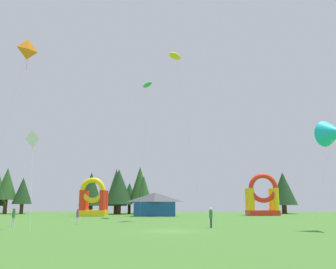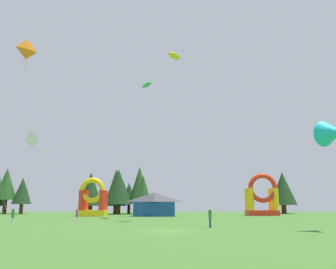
# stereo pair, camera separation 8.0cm
# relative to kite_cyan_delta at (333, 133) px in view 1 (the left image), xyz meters

# --- Properties ---
(ground_plane) EXTENTS (120.00, 120.00, 0.00)m
(ground_plane) POSITION_rel_kite_cyan_delta_xyz_m (-14.31, 0.26, -8.28)
(ground_plane) COLOR #3D6B28
(kite_cyan_delta) EXTENTS (4.51, 2.93, 9.52)m
(kite_cyan_delta) POSITION_rel_kite_cyan_delta_xyz_m (0.00, 0.00, 0.00)
(kite_cyan_delta) COLOR #19B7CC
(kite_cyan_delta) RESTS_ON ground_plane
(kite_orange_diamond) EXTENTS (3.98, 1.11, 16.48)m
(kite_orange_diamond) POSITION_rel_kite_cyan_delta_xyz_m (-26.90, -0.31, 7.46)
(kite_orange_diamond) COLOR orange
(kite_orange_diamond) RESTS_ON ground_plane
(kite_yellow_parafoil) EXTENTS (5.33, 9.61, 22.47)m
(kite_yellow_parafoil) POSITION_rel_kite_cyan_delta_xyz_m (-13.39, 15.85, 13.68)
(kite_yellow_parafoil) COLOR yellow
(kite_yellow_parafoil) RESTS_ON ground_plane
(kite_green_parafoil) EXTENTS (2.47, 5.09, 21.55)m
(kite_green_parafoil) POSITION_rel_kite_cyan_delta_xyz_m (-17.66, 24.52, 12.48)
(kite_green_parafoil) COLOR green
(kite_green_parafoil) RESTS_ON ground_plane
(kite_white_diamond) EXTENTS (1.99, 3.32, 8.72)m
(kite_white_diamond) POSITION_rel_kite_cyan_delta_xyz_m (-27.01, 2.71, -0.17)
(kite_white_diamond) COLOR white
(kite_white_diamond) RESTS_ON ground_plane
(person_near_camera) EXTENTS (0.41, 0.41, 1.86)m
(person_near_camera) POSITION_rel_kite_cyan_delta_xyz_m (-10.32, 4.06, -7.18)
(person_near_camera) COLOR navy
(person_near_camera) RESTS_ON ground_plane
(person_far_side) EXTENTS (0.43, 0.43, 1.79)m
(person_far_side) POSITION_rel_kite_cyan_delta_xyz_m (-29.50, 5.54, -7.22)
(person_far_side) COLOR silver
(person_far_side) RESTS_ON ground_plane
(person_left_edge) EXTENTS (0.38, 0.38, 1.64)m
(person_left_edge) POSITION_rel_kite_cyan_delta_xyz_m (-24.05, 8.92, -7.31)
(person_left_edge) COLOR silver
(person_left_edge) RESTS_ON ground_plane
(inflatable_orange_dome) EXTENTS (5.37, 3.71, 7.36)m
(inflatable_orange_dome) POSITION_rel_kite_cyan_delta_xyz_m (2.45, 34.53, -5.44)
(inflatable_orange_dome) COLOR red
(inflatable_orange_dome) RESTS_ON ground_plane
(inflatable_yellow_castle) EXTENTS (4.42, 3.74, 6.42)m
(inflatable_yellow_castle) POSITION_rel_kite_cyan_delta_xyz_m (-27.02, 31.56, -5.86)
(inflatable_yellow_castle) COLOR yellow
(inflatable_yellow_castle) RESTS_ON ground_plane
(festival_tent) EXTENTS (6.85, 3.03, 3.93)m
(festival_tent) POSITION_rel_kite_cyan_delta_xyz_m (-16.59, 31.22, -6.31)
(festival_tent) COLOR #19478C
(festival_tent) RESTS_ON ground_plane
(tree_row_3) EXTENTS (4.34, 4.34, 9.21)m
(tree_row_3) POSITION_rel_kite_cyan_delta_xyz_m (-47.05, 43.15, -2.34)
(tree_row_3) COLOR #4C331E
(tree_row_3) RESTS_ON ground_plane
(tree_row_4) EXTENTS (3.87, 3.87, 7.25)m
(tree_row_4) POSITION_rel_kite_cyan_delta_xyz_m (-43.71, 43.09, -3.73)
(tree_row_4) COLOR #4C331E
(tree_row_4) RESTS_ON ground_plane
(tree_row_5) EXTENTS (4.71, 4.71, 8.12)m
(tree_row_5) POSITION_rel_kite_cyan_delta_xyz_m (-29.53, 41.33, -3.43)
(tree_row_5) COLOR #4C331E
(tree_row_5) RESTS_ON ground_plane
(tree_row_6) EXTENTS (4.53, 4.53, 8.95)m
(tree_row_6) POSITION_rel_kite_cyan_delta_xyz_m (-24.81, 42.97, -3.03)
(tree_row_6) COLOR #4C331E
(tree_row_6) RESTS_ON ground_plane
(tree_row_7) EXTENTS (5.67, 5.67, 8.81)m
(tree_row_7) POSITION_rel_kite_cyan_delta_xyz_m (-24.17, 41.91, -2.97)
(tree_row_7) COLOR #4C331E
(tree_row_7) RESTS_ON ground_plane
(tree_row_8) EXTENTS (3.34, 3.34, 6.27)m
(tree_row_8) POSITION_rel_kite_cyan_delta_xyz_m (-22.30, 44.65, -4.12)
(tree_row_8) COLOR #4C331E
(tree_row_8) RESTS_ON ground_plane
(tree_row_9) EXTENTS (4.46, 4.46, 9.43)m
(tree_row_9) POSITION_rel_kite_cyan_delta_xyz_m (-20.02, 42.76, -2.52)
(tree_row_9) COLOR #4C331E
(tree_row_9) RESTS_ON ground_plane
(tree_row_10) EXTENTS (3.66, 3.66, 7.49)m
(tree_row_10) POSITION_rel_kite_cyan_delta_xyz_m (-19.19, 41.92, -3.66)
(tree_row_10) COLOR #4C331E
(tree_row_10) RESTS_ON ground_plane
(tree_row_11) EXTENTS (5.48, 5.48, 8.43)m
(tree_row_11) POSITION_rel_kite_cyan_delta_xyz_m (9.46, 44.74, -3.22)
(tree_row_11) COLOR #4C331E
(tree_row_11) RESTS_ON ground_plane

